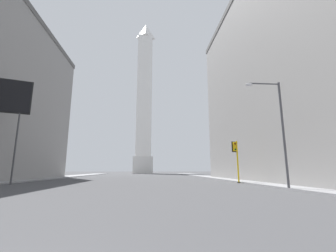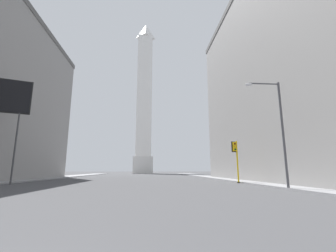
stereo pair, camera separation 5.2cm
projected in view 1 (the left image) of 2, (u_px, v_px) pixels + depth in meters
sidewalk_left at (22, 180)px, 32.62m from camera, size 5.00×110.77×0.15m
sidewalk_right at (236, 179)px, 35.28m from camera, size 5.00×110.77×0.15m
building_right at (333, 71)px, 30.81m from camera, size 23.49×44.13×29.90m
obelisk at (144, 98)px, 97.90m from camera, size 7.95×7.95×67.98m
traffic_light_mid_right at (236, 155)px, 27.56m from camera, size 0.80×0.52×5.08m
street_lamp at (277, 122)px, 19.01m from camera, size 3.11×0.36×9.10m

